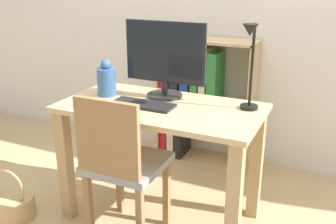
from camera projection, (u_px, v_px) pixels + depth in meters
ground_plane at (161, 215)px, 2.48m from camera, size 10.00×10.00×0.00m
desk at (161, 131)px, 2.29m from camera, size 1.15×0.60×0.73m
monitor at (165, 56)px, 2.31m from camera, size 0.51×0.21×0.45m
keyboard at (143, 104)px, 2.23m from camera, size 0.36×0.14×0.02m
vase at (107, 80)px, 2.39m from camera, size 0.12×0.12×0.22m
desk_lamp at (250, 59)px, 2.04m from camera, size 0.10×0.19×0.48m
chair at (122, 162)px, 2.11m from camera, size 0.40×0.40×0.87m
bookshelf at (193, 97)px, 3.08m from camera, size 0.74×0.28×0.98m
basket at (12, 205)px, 2.44m from camera, size 0.27×0.27×0.33m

